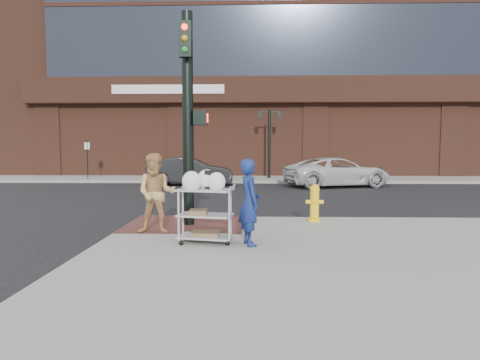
{
  "coord_description": "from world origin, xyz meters",
  "views": [
    {
      "loc": [
        1.04,
        -9.33,
        2.04
      ],
      "look_at": [
        0.74,
        0.58,
        1.25
      ],
      "focal_mm": 32.0,
      "sensor_mm": 36.0,
      "label": 1
    }
  ],
  "objects_px": {
    "traffic_signal_pole": "(189,112)",
    "pedestrian_tan": "(156,193)",
    "lamp_post": "(269,136)",
    "sedan_dark": "(190,171)",
    "minivan_white": "(337,172)",
    "fire_hydrant": "(315,203)",
    "woman_blue": "(249,202)",
    "utility_cart": "(205,210)"
  },
  "relations": [
    {
      "from": "pedestrian_tan",
      "to": "minivan_white",
      "type": "relative_size",
      "value": 0.33
    },
    {
      "from": "woman_blue",
      "to": "utility_cart",
      "type": "distance_m",
      "value": 0.89
    },
    {
      "from": "traffic_signal_pole",
      "to": "fire_hydrant",
      "type": "relative_size",
      "value": 5.34
    },
    {
      "from": "sedan_dark",
      "to": "minivan_white",
      "type": "distance_m",
      "value": 7.52
    },
    {
      "from": "pedestrian_tan",
      "to": "sedan_dark",
      "type": "relative_size",
      "value": 0.39
    },
    {
      "from": "lamp_post",
      "to": "woman_blue",
      "type": "height_order",
      "value": "lamp_post"
    },
    {
      "from": "traffic_signal_pole",
      "to": "woman_blue",
      "type": "height_order",
      "value": "traffic_signal_pole"
    },
    {
      "from": "utility_cart",
      "to": "traffic_signal_pole",
      "type": "bearing_deg",
      "value": 107.35
    },
    {
      "from": "pedestrian_tan",
      "to": "minivan_white",
      "type": "bearing_deg",
      "value": 59.46
    },
    {
      "from": "pedestrian_tan",
      "to": "utility_cart",
      "type": "distance_m",
      "value": 1.49
    },
    {
      "from": "traffic_signal_pole",
      "to": "woman_blue",
      "type": "distance_m",
      "value": 3.12
    },
    {
      "from": "traffic_signal_pole",
      "to": "sedan_dark",
      "type": "relative_size",
      "value": 1.13
    },
    {
      "from": "pedestrian_tan",
      "to": "minivan_white",
      "type": "xyz_separation_m",
      "value": [
        6.31,
        12.41,
        -0.28
      ]
    },
    {
      "from": "traffic_signal_pole",
      "to": "woman_blue",
      "type": "bearing_deg",
      "value": -54.73
    },
    {
      "from": "woman_blue",
      "to": "utility_cart",
      "type": "bearing_deg",
      "value": 62.25
    },
    {
      "from": "sedan_dark",
      "to": "utility_cart",
      "type": "height_order",
      "value": "utility_cart"
    },
    {
      "from": "traffic_signal_pole",
      "to": "utility_cart",
      "type": "xyz_separation_m",
      "value": [
        0.59,
        -1.9,
        -2.03
      ]
    },
    {
      "from": "lamp_post",
      "to": "fire_hydrant",
      "type": "height_order",
      "value": "lamp_post"
    },
    {
      "from": "lamp_post",
      "to": "fire_hydrant",
      "type": "distance_m",
      "value": 14.83
    },
    {
      "from": "traffic_signal_pole",
      "to": "sedan_dark",
      "type": "distance_m",
      "value": 12.26
    },
    {
      "from": "pedestrian_tan",
      "to": "utility_cart",
      "type": "relative_size",
      "value": 1.22
    },
    {
      "from": "traffic_signal_pole",
      "to": "fire_hydrant",
      "type": "bearing_deg",
      "value": 10.14
    },
    {
      "from": "sedan_dark",
      "to": "pedestrian_tan",
      "type": "bearing_deg",
      "value": -175.51
    },
    {
      "from": "lamp_post",
      "to": "minivan_white",
      "type": "height_order",
      "value": "lamp_post"
    },
    {
      "from": "sedan_dark",
      "to": "fire_hydrant",
      "type": "height_order",
      "value": "sedan_dark"
    },
    {
      "from": "traffic_signal_pole",
      "to": "pedestrian_tan",
      "type": "distance_m",
      "value": 2.14
    },
    {
      "from": "pedestrian_tan",
      "to": "utility_cart",
      "type": "height_order",
      "value": "pedestrian_tan"
    },
    {
      "from": "pedestrian_tan",
      "to": "minivan_white",
      "type": "height_order",
      "value": "pedestrian_tan"
    },
    {
      "from": "lamp_post",
      "to": "sedan_dark",
      "type": "height_order",
      "value": "lamp_post"
    },
    {
      "from": "utility_cart",
      "to": "fire_hydrant",
      "type": "xyz_separation_m",
      "value": [
        2.47,
        2.45,
        -0.17
      ]
    },
    {
      "from": "woman_blue",
      "to": "pedestrian_tan",
      "type": "distance_m",
      "value": 2.28
    },
    {
      "from": "lamp_post",
      "to": "traffic_signal_pole",
      "type": "distance_m",
      "value": 15.43
    },
    {
      "from": "utility_cart",
      "to": "woman_blue",
      "type": "bearing_deg",
      "value": -9.99
    },
    {
      "from": "lamp_post",
      "to": "minivan_white",
      "type": "relative_size",
      "value": 0.76
    },
    {
      "from": "woman_blue",
      "to": "sedan_dark",
      "type": "height_order",
      "value": "woman_blue"
    },
    {
      "from": "lamp_post",
      "to": "utility_cart",
      "type": "height_order",
      "value": "lamp_post"
    },
    {
      "from": "lamp_post",
      "to": "pedestrian_tan",
      "type": "xyz_separation_m",
      "value": [
        -3.04,
        -16.22,
        -1.6
      ]
    },
    {
      "from": "woman_blue",
      "to": "pedestrian_tan",
      "type": "xyz_separation_m",
      "value": [
        -2.02,
        1.06,
        0.04
      ]
    },
    {
      "from": "lamp_post",
      "to": "sedan_dark",
      "type": "bearing_deg",
      "value": -142.24
    },
    {
      "from": "utility_cart",
      "to": "fire_hydrant",
      "type": "bearing_deg",
      "value": 44.76
    },
    {
      "from": "traffic_signal_pole",
      "to": "pedestrian_tan",
      "type": "height_order",
      "value": "traffic_signal_pole"
    },
    {
      "from": "pedestrian_tan",
      "to": "fire_hydrant",
      "type": "xyz_separation_m",
      "value": [
        3.63,
        1.54,
        -0.39
      ]
    }
  ]
}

